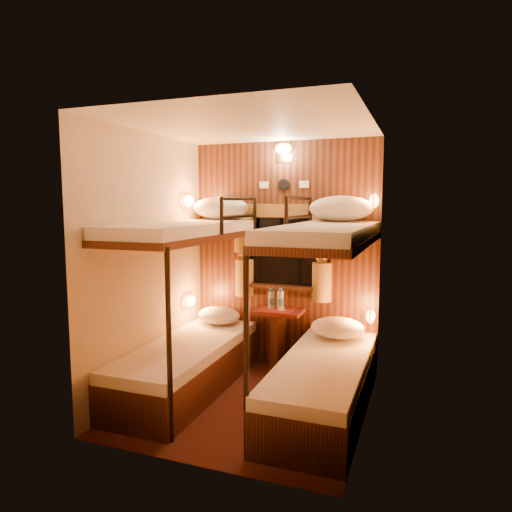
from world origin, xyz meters
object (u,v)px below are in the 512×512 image
at_px(bunk_right, 324,347).
at_px(bottle_left, 271,300).
at_px(bottle_right, 281,301).
at_px(table, 278,331).
at_px(bunk_left, 187,332).

relative_size(bunk_right, bottle_left, 8.65).
bearing_deg(bottle_right, table, 135.54).
height_order(bunk_right, bottle_right, bunk_right).
xyz_separation_m(bunk_right, table, (-0.65, 0.78, -0.14)).
xyz_separation_m(bottle_left, bottle_right, (0.11, -0.04, 0.01)).
relative_size(bunk_left, bottle_left, 8.65).
bearing_deg(bottle_left, bottle_right, -17.82).
bearing_deg(bottle_left, bunk_right, -47.19).
height_order(bottle_left, bottle_right, bottle_right).
bearing_deg(bunk_right, table, 129.67).
bearing_deg(bunk_right, bottle_right, 129.39).
xyz_separation_m(bunk_right, bottle_left, (-0.73, 0.78, 0.19)).
distance_m(bunk_right, bottle_right, 0.99).
bearing_deg(bottle_right, bunk_left, -132.28).
distance_m(bunk_left, bottle_left, 0.99).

